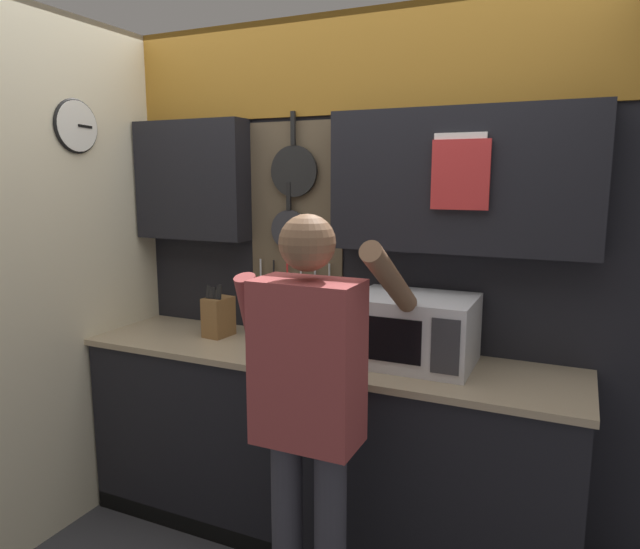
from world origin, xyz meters
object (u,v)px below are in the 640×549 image
utensil_crock (313,332)px  knife_block (218,316)px  person (309,397)px  microwave (414,330)px

utensil_crock → knife_block: bearing=-179.7°
utensil_crock → person: person is taller
microwave → knife_block: 1.04m
microwave → person: (-0.21, -0.63, -0.12)m
utensil_crock → microwave: bearing=-0.4°
utensil_crock → person: (0.28, -0.64, -0.05)m
microwave → person: size_ratio=0.32×
person → utensil_crock: bearing=114.1°
utensil_crock → person: size_ratio=0.21×
microwave → knife_block: size_ratio=1.85×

